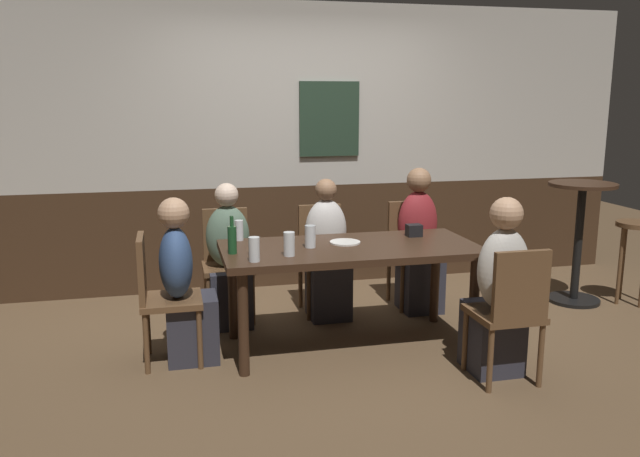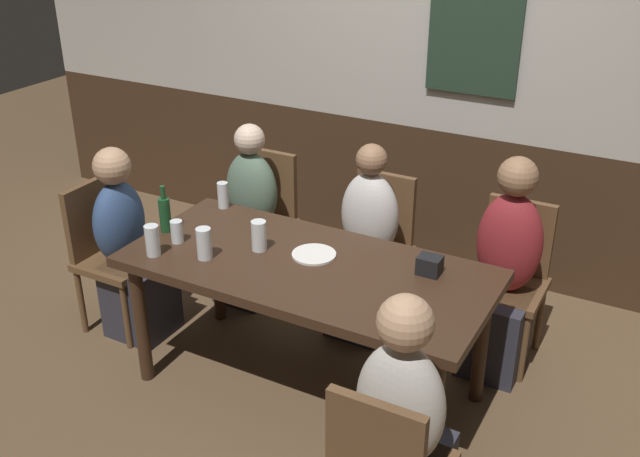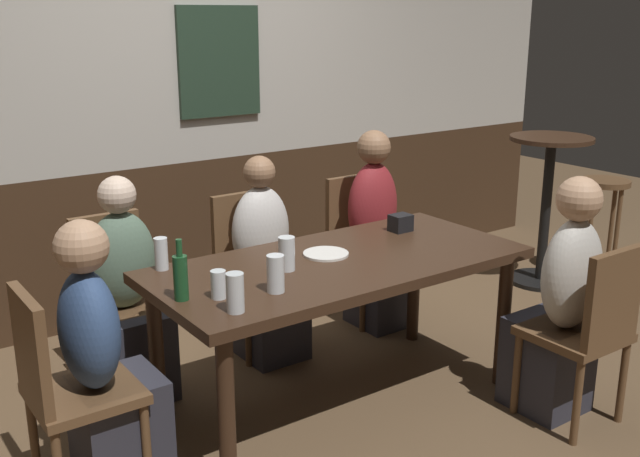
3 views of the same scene
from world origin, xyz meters
name	(u,v)px [view 1 (image 1 of 3)]	position (x,y,z in m)	size (l,w,h in m)	color
ground_plane	(349,345)	(0.00, 0.00, 0.00)	(12.00, 12.00, 0.00)	brown
wall_back	(302,148)	(0.00, 1.65, 1.30)	(6.40, 0.13, 2.60)	#3D2819
dining_table	(350,257)	(0.00, 0.00, 0.66)	(1.80, 0.83, 0.74)	#382316
chair_right_far	(412,247)	(0.79, 0.83, 0.50)	(0.40, 0.40, 0.88)	brown
chair_right_near	(511,308)	(0.79, -0.83, 0.50)	(0.40, 0.40, 0.88)	brown
chair_left_far	(227,257)	(-0.79, 0.83, 0.50)	(0.40, 0.40, 0.88)	brown
chair_head_west	(159,292)	(-1.31, 0.00, 0.50)	(0.40, 0.40, 0.88)	brown
chair_mid_far	(322,252)	(0.00, 0.83, 0.50)	(0.40, 0.40, 0.88)	brown
person_right_far	(419,250)	(0.79, 0.67, 0.51)	(0.34, 0.37, 1.19)	#2D2D38
person_right_near	(498,300)	(0.79, -0.67, 0.50)	(0.34, 0.37, 1.17)	#2D2D38
person_left_far	(229,266)	(-0.79, 0.67, 0.47)	(0.34, 0.37, 1.11)	#2D2D38
person_head_west	(184,293)	(-1.15, 0.00, 0.48)	(0.37, 0.34, 1.13)	#2D2D38
person_mid_far	(327,260)	(0.00, 0.67, 0.47)	(0.34, 0.37, 1.13)	#2D2D38
beer_glass_half	(289,246)	(-0.47, -0.19, 0.81)	(0.07, 0.07, 0.16)	silver
pint_glass_stout	(310,238)	(-0.28, 0.02, 0.81)	(0.08, 0.08, 0.16)	silver
highball_clear	(239,231)	(-0.74, 0.35, 0.81)	(0.06, 0.06, 0.15)	silver
tumbler_water	(254,251)	(-0.71, -0.28, 0.81)	(0.07, 0.07, 0.16)	silver
pint_glass_amber	(253,247)	(-0.70, -0.11, 0.79)	(0.06, 0.06, 0.12)	silver
beer_bottle_green	(232,239)	(-0.83, -0.04, 0.84)	(0.06, 0.06, 0.26)	#194723
plate_white_large	(345,242)	(-0.01, 0.09, 0.75)	(0.22, 0.22, 0.01)	white
condiment_caddy	(414,230)	(0.55, 0.19, 0.79)	(0.11, 0.09, 0.09)	black
side_bar_table	(579,233)	(2.20, 0.52, 0.62)	(0.56, 0.56, 1.05)	black
bar_stool	(636,240)	(2.65, 0.37, 0.56)	(0.34, 0.34, 0.72)	brown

